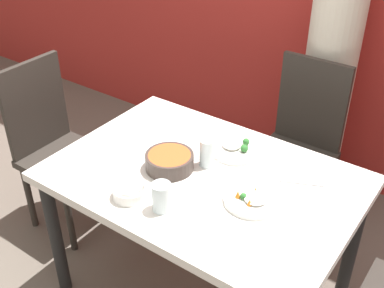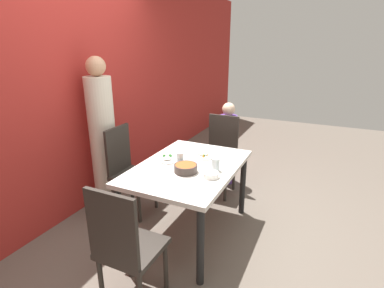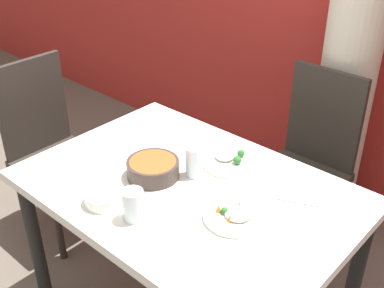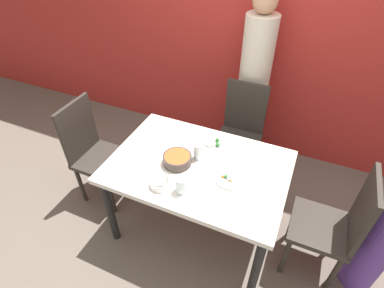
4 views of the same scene
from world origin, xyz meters
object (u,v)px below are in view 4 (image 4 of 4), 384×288
chair_adult_spot (240,131)px  glass_water_tall (181,185)px  plate_rice_adult (231,177)px  person_adult (252,89)px  chair_child_spot (335,224)px  bowl_curry (177,159)px  person_child (381,240)px

chair_adult_spot → glass_water_tall: chair_adult_spot is taller
chair_adult_spot → plate_rice_adult: (0.16, -0.82, 0.22)m
person_adult → glass_water_tall: size_ratio=14.45×
person_adult → plate_rice_adult: size_ratio=7.47×
chair_child_spot → glass_water_tall: chair_child_spot is taller
bowl_curry → glass_water_tall: bearing=-58.5°
person_adult → person_child: person_adult is taller
chair_child_spot → plate_rice_adult: size_ratio=4.27×
chair_adult_spot → plate_rice_adult: bearing=-79.2°
person_child → bowl_curry: person_child is taller
chair_adult_spot → person_adult: bearing=90.0°
person_adult → glass_water_tall: bearing=-94.4°
bowl_curry → chair_child_spot: bearing=4.3°
chair_child_spot → person_child: person_child is taller
person_adult → person_child: 1.59m
bowl_curry → plate_rice_adult: (0.40, 0.01, -0.02)m
chair_adult_spot → person_child: 1.37m
person_adult → plate_rice_adult: person_adult is taller
person_child → glass_water_tall: size_ratio=9.36×
chair_child_spot → person_child: size_ratio=0.88×
chair_adult_spot → bowl_curry: size_ratio=4.64×
person_child → plate_rice_adult: 1.03m
plate_rice_adult → bowl_curry: bearing=-178.9°
chair_child_spot → plate_rice_adult: bearing=-83.9°
bowl_curry → glass_water_tall: glass_water_tall is taller
plate_rice_adult → glass_water_tall: glass_water_tall is taller
person_child → glass_water_tall: bearing=-166.2°
person_child → bowl_curry: (-1.40, -0.08, 0.25)m
person_adult → chair_child_spot: bearing=-50.1°
chair_adult_spot → plate_rice_adult: 0.86m
bowl_curry → plate_rice_adult: bowl_curry is taller
chair_adult_spot → glass_water_tall: size_ratio=8.27×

